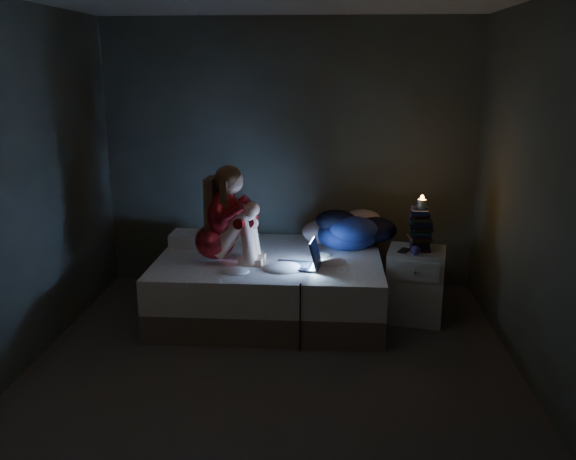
# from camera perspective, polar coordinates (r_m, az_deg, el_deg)

# --- Properties ---
(floor) EXTENTS (3.60, 3.80, 0.02)m
(floor) POSITION_cam_1_polar(r_m,az_deg,el_deg) (4.54, -1.54, -13.27)
(floor) COLOR #4B4643
(floor) RESTS_ON ground
(wall_back) EXTENTS (3.60, 0.02, 2.60)m
(wall_back) POSITION_cam_1_polar(r_m,az_deg,el_deg) (5.96, 0.13, 6.95)
(wall_back) COLOR #34392D
(wall_back) RESTS_ON ground
(wall_front) EXTENTS (3.60, 0.02, 2.60)m
(wall_front) POSITION_cam_1_polar(r_m,az_deg,el_deg) (2.26, -6.40, -6.98)
(wall_front) COLOR #34392D
(wall_front) RESTS_ON ground
(wall_left) EXTENTS (0.02, 3.80, 2.60)m
(wall_left) POSITION_cam_1_polar(r_m,az_deg,el_deg) (4.62, -24.65, 3.17)
(wall_left) COLOR #34392D
(wall_left) RESTS_ON ground
(wall_right) EXTENTS (0.02, 3.80, 2.60)m
(wall_right) POSITION_cam_1_polar(r_m,az_deg,el_deg) (4.30, 23.11, 2.53)
(wall_right) COLOR #34392D
(wall_right) RESTS_ON ground
(bed) EXTENTS (1.94, 1.45, 0.53)m
(bed) POSITION_cam_1_polar(r_m,az_deg,el_deg) (5.43, -1.69, -5.13)
(bed) COLOR #B9B4A9
(bed) RESTS_ON ground
(pillow) EXTENTS (0.43, 0.31, 0.12)m
(pillow) POSITION_cam_1_polar(r_m,az_deg,el_deg) (5.71, -8.72, -0.84)
(pillow) COLOR white
(pillow) RESTS_ON bed
(woman) EXTENTS (0.54, 0.38, 0.84)m
(woman) POSITION_cam_1_polar(r_m,az_deg,el_deg) (5.13, -6.94, 1.54)
(woman) COLOR maroon
(woman) RESTS_ON bed
(laptop) EXTENTS (0.40, 0.31, 0.26)m
(laptop) POSITION_cam_1_polar(r_m,az_deg,el_deg) (5.01, 0.81, -2.12)
(laptop) COLOR black
(laptop) RESTS_ON bed
(clothes_pile) EXTENTS (0.63, 0.52, 0.37)m
(clothes_pile) POSITION_cam_1_polar(r_m,az_deg,el_deg) (5.59, 5.53, 0.24)
(clothes_pile) COLOR navy
(clothes_pile) RESTS_ON bed
(nightstand) EXTENTS (0.55, 0.51, 0.63)m
(nightstand) POSITION_cam_1_polar(r_m,az_deg,el_deg) (5.40, 11.84, -5.03)
(nightstand) COLOR silver
(nightstand) RESTS_ON ground
(book_stack) EXTENTS (0.19, 0.25, 0.35)m
(book_stack) POSITION_cam_1_polar(r_m,az_deg,el_deg) (5.26, 12.31, 0.03)
(book_stack) COLOR black
(book_stack) RESTS_ON nightstand
(candle) EXTENTS (0.07, 0.07, 0.08)m
(candle) POSITION_cam_1_polar(r_m,az_deg,el_deg) (5.21, 12.44, 2.32)
(candle) COLOR beige
(candle) RESTS_ON book_stack
(phone) EXTENTS (0.10, 0.15, 0.01)m
(phone) POSITION_cam_1_polar(r_m,az_deg,el_deg) (5.22, 10.97, -1.98)
(phone) COLOR black
(phone) RESTS_ON nightstand
(blue_orb) EXTENTS (0.08, 0.08, 0.08)m
(blue_orb) POSITION_cam_1_polar(r_m,az_deg,el_deg) (5.14, 12.22, -1.89)
(blue_orb) COLOR #45328C
(blue_orb) RESTS_ON nightstand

